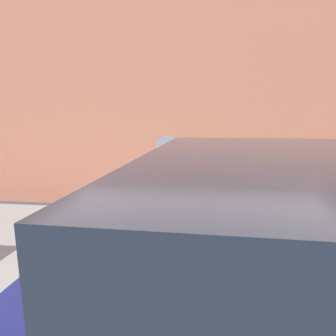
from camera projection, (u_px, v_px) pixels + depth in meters
name	position (u px, v px, depth m)	size (l,w,h in m)	color
sidewalk	(195.00, 246.00, 3.98)	(24.00, 2.80, 0.14)	#9E9B96
building_facade	(199.00, 71.00, 5.58)	(24.00, 0.30, 6.04)	#935642
parking_meter	(168.00, 183.00, 2.63)	(0.23, 0.14, 1.67)	slate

